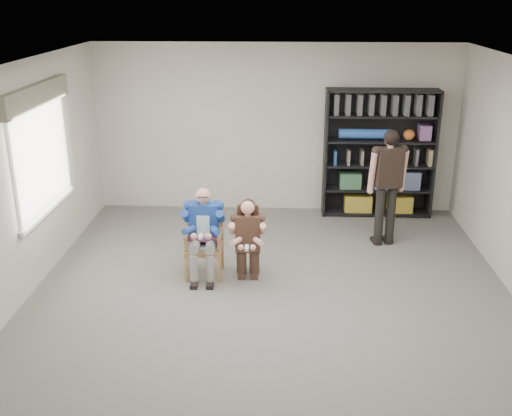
# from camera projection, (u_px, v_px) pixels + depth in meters

# --- Properties ---
(room_shell) EXTENTS (6.00, 7.00, 2.80)m
(room_shell) POSITION_uv_depth(u_px,v_px,m) (272.00, 197.00, 6.66)
(room_shell) COLOR beige
(room_shell) RESTS_ON ground
(floor) EXTENTS (6.00, 7.00, 0.01)m
(floor) POSITION_uv_depth(u_px,v_px,m) (270.00, 308.00, 7.14)
(floor) COLOR slate
(floor) RESTS_ON ground
(window_left) EXTENTS (0.16, 2.00, 1.75)m
(window_left) POSITION_uv_depth(u_px,v_px,m) (43.00, 151.00, 7.64)
(window_left) COLOR white
(window_left) RESTS_ON room_shell
(armchair) EXTENTS (0.55, 0.53, 0.93)m
(armchair) POSITION_uv_depth(u_px,v_px,m) (204.00, 243.00, 7.82)
(armchair) COLOR #A47A3F
(armchair) RESTS_ON floor
(seated_man) EXTENTS (0.53, 0.74, 1.21)m
(seated_man) POSITION_uv_depth(u_px,v_px,m) (204.00, 233.00, 7.77)
(seated_man) COLOR navy
(seated_man) RESTS_ON floor
(kneeling_woman) EXTENTS (0.48, 0.75, 1.11)m
(kneeling_woman) POSITION_uv_depth(u_px,v_px,m) (248.00, 241.00, 7.65)
(kneeling_woman) COLOR #3E2A22
(kneeling_woman) RESTS_ON floor
(bookshelf) EXTENTS (1.80, 0.38, 2.10)m
(bookshelf) POSITION_uv_depth(u_px,v_px,m) (379.00, 154.00, 9.79)
(bookshelf) COLOR black
(bookshelf) RESTS_ON floor
(standing_man) EXTENTS (0.59, 0.42, 1.73)m
(standing_man) POSITION_uv_depth(u_px,v_px,m) (387.00, 189.00, 8.65)
(standing_man) COLOR black
(standing_man) RESTS_ON floor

